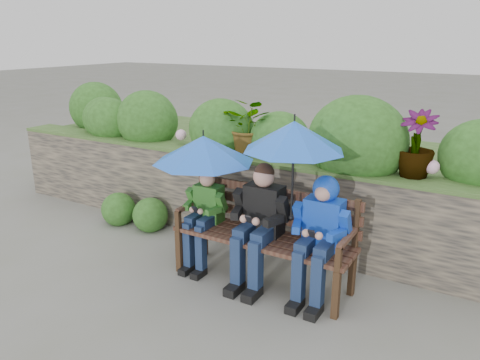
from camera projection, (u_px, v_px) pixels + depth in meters
The scene contains 8 objects.
ground at pixel (235, 268), 4.98m from camera, with size 60.00×60.00×0.00m, color slate.
garden_backdrop at pixel (292, 173), 6.11m from camera, with size 8.00×2.87×1.82m.
park_bench at pixel (266, 229), 4.59m from camera, with size 1.81×0.53×0.95m.
boy_left at pixel (204, 213), 4.84m from camera, with size 0.43×0.50×1.06m.
boy_middle at pixel (259, 219), 4.49m from camera, with size 0.55×0.63×1.21m.
boy_right at pixel (320, 229), 4.20m from camera, with size 0.52×0.62×1.17m.
umbrella_left at pixel (204, 149), 4.68m from camera, with size 1.04×1.04×0.76m.
umbrella_right at pixel (294, 136), 4.10m from camera, with size 0.92×0.92×0.98m.
Camera 1 is at (2.31, -3.84, 2.36)m, focal length 35.00 mm.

